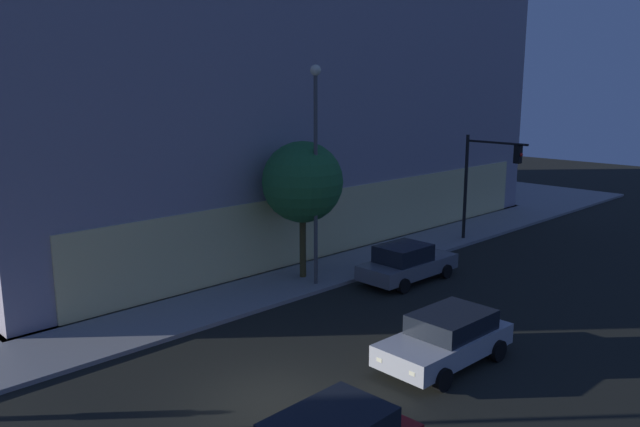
% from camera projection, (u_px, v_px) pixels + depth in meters
% --- Properties ---
extents(ground_plane, '(120.00, 120.00, 0.00)m').
position_uv_depth(ground_plane, '(272.00, 403.00, 16.77)').
color(ground_plane, black).
extents(modern_building, '(33.93, 26.21, 19.05)m').
position_uv_depth(modern_building, '(203.00, 68.00, 39.24)').
color(modern_building, '#4C4C51').
rests_on(modern_building, ground).
extents(traffic_light_far_corner, '(0.38, 3.62, 5.63)m').
position_uv_depth(traffic_light_far_corner, '(485.00, 171.00, 32.74)').
color(traffic_light_far_corner, black).
rests_on(traffic_light_far_corner, sidewalk_corner).
extents(street_lamp_sidewalk, '(0.44, 0.44, 9.01)m').
position_uv_depth(street_lamp_sidewalk, '(316.00, 152.00, 25.31)').
color(street_lamp_sidewalk, '#4D4D4D').
rests_on(street_lamp_sidewalk, sidewalk_corner).
extents(sidewalk_tree, '(3.47, 3.47, 5.92)m').
position_uv_depth(sidewalk_tree, '(302.00, 182.00, 26.54)').
color(sidewalk_tree, '#483E1E').
rests_on(sidewalk_tree, sidewalk_corner).
extents(car_silver, '(4.63, 2.30, 1.58)m').
position_uv_depth(car_silver, '(446.00, 338.00, 19.01)').
color(car_silver, '#B7BABF').
rests_on(car_silver, ground).
extents(car_grey, '(4.79, 2.21, 1.65)m').
position_uv_depth(car_grey, '(407.00, 263.00, 27.09)').
color(car_grey, slate).
rests_on(car_grey, ground).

